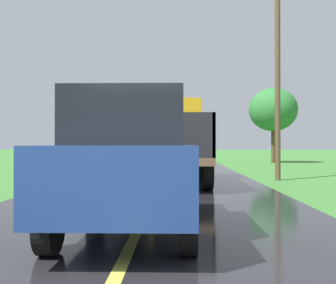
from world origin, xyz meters
TOP-DOWN VIEW (x-y plane):
  - banana_truck_near at (0.32, 11.97)m, footprint 2.38×5.82m
  - utility_pole_roadside at (4.21, 13.27)m, footprint 2.30×0.20m
  - roadside_tree_near_left at (7.34, 27.22)m, footprint 3.39×3.39m
  - following_car at (-0.09, 4.16)m, footprint 1.74×4.10m

SIDE VIEW (x-z plane):
  - following_car at x=-0.09m, z-range 0.11..2.03m
  - banana_truck_near at x=0.32m, z-range 0.07..2.87m
  - roadside_tree_near_left at x=7.34m, z-range 1.11..6.40m
  - utility_pole_roadside at x=4.21m, z-range 0.34..8.05m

